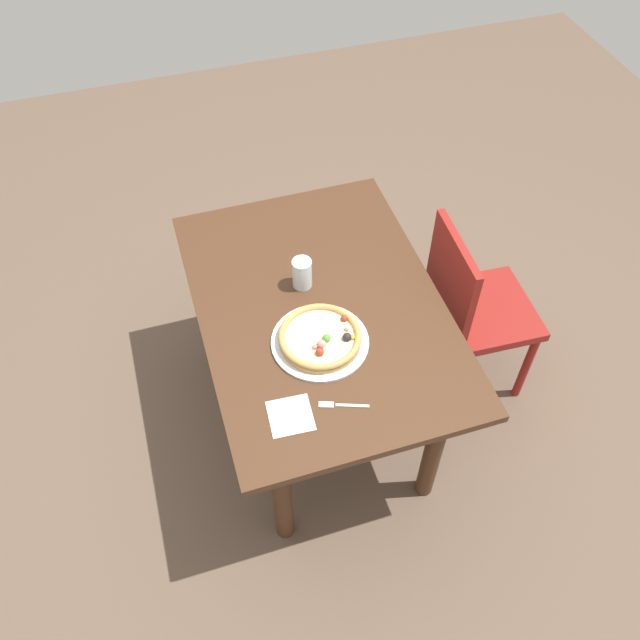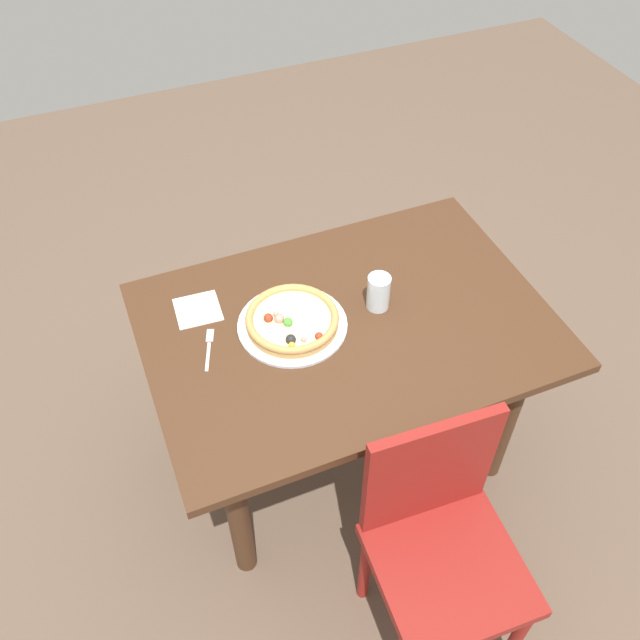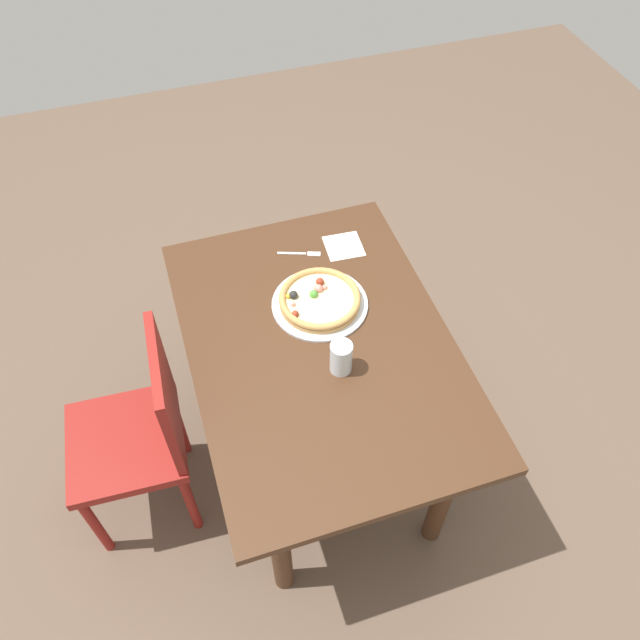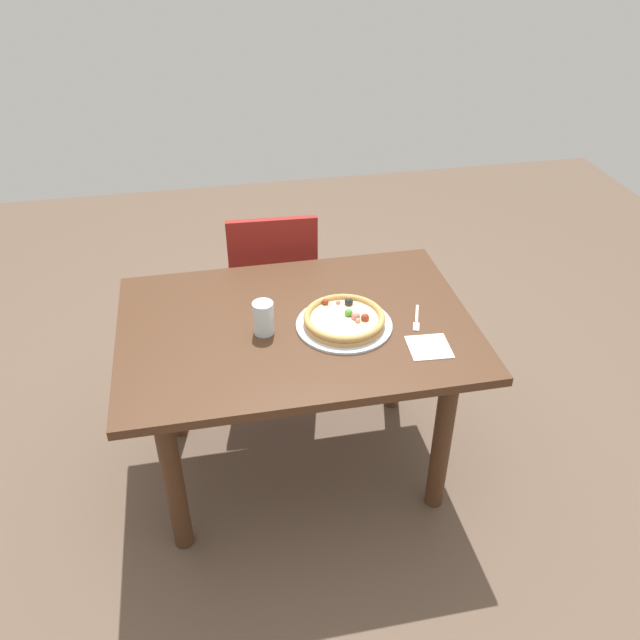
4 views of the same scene
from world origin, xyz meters
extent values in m
plane|color=brown|center=(0.00, 0.00, 0.00)|extent=(6.00, 6.00, 0.00)
cube|color=#472B19|center=(0.00, 0.00, 0.71)|extent=(1.26, 0.88, 0.03)
cylinder|color=#472B19|center=(-0.49, -0.30, 0.34)|extent=(0.07, 0.07, 0.69)
cylinder|color=#472B19|center=(0.49, -0.30, 0.34)|extent=(0.07, 0.07, 0.69)
cylinder|color=#472B19|center=(-0.49, 0.30, 0.34)|extent=(0.07, 0.07, 0.69)
cylinder|color=#472B19|center=(0.49, 0.30, 0.34)|extent=(0.07, 0.07, 0.69)
cylinder|color=maroon|center=(0.16, -0.90, 0.21)|extent=(0.04, 0.04, 0.42)
cylinder|color=maroon|center=(0.18, -0.56, 0.21)|extent=(0.04, 0.04, 0.42)
cylinder|color=maroon|center=(-0.16, -0.54, 0.21)|extent=(0.04, 0.04, 0.42)
cube|color=maroon|center=(0.00, -0.72, 0.44)|extent=(0.42, 0.42, 0.04)
cube|color=maroon|center=(0.01, -0.54, 0.67)|extent=(0.38, 0.05, 0.42)
cylinder|color=silver|center=(-0.16, 0.05, 0.73)|extent=(0.34, 0.34, 0.01)
cylinder|color=tan|center=(-0.16, 0.05, 0.74)|extent=(0.29, 0.29, 0.02)
cylinder|color=beige|center=(-0.16, 0.05, 0.75)|extent=(0.25, 0.25, 0.01)
torus|color=tan|center=(-0.16, 0.05, 0.76)|extent=(0.29, 0.29, 0.02)
sphere|color=gold|center=(-0.20, -0.05, 0.76)|extent=(0.02, 0.02, 0.02)
sphere|color=#E58C7F|center=(-0.16, -0.05, 0.76)|extent=(0.02, 0.02, 0.02)
sphere|color=#4C9E38|center=(-0.18, 0.03, 0.77)|extent=(0.03, 0.03, 0.03)
sphere|color=maroon|center=(-0.23, 0.07, 0.77)|extent=(0.03, 0.03, 0.03)
sphere|color=#E58C7F|center=(-0.20, 0.06, 0.77)|extent=(0.03, 0.03, 0.03)
sphere|color=maroon|center=(-0.12, -0.05, 0.76)|extent=(0.02, 0.02, 0.02)
sphere|color=#262626|center=(-0.20, -0.03, 0.77)|extent=(0.03, 0.03, 0.03)
sphere|color=#E58C7F|center=(-0.21, 0.08, 0.76)|extent=(0.02, 0.02, 0.02)
cube|color=silver|center=(-0.44, 0.03, 0.73)|extent=(0.05, 0.11, 0.00)
cube|color=silver|center=(-0.41, 0.11, 0.73)|extent=(0.04, 0.05, 0.00)
cylinder|color=silver|center=(0.12, 0.03, 0.78)|extent=(0.07, 0.07, 0.12)
cube|color=white|center=(-0.42, 0.23, 0.72)|extent=(0.15, 0.15, 0.00)
camera|label=1|loc=(-1.51, 0.47, 2.56)|focal=37.35mm
camera|label=2|loc=(-0.62, -1.30, 2.29)|focal=38.24mm
camera|label=3|loc=(1.25, -0.40, 2.45)|focal=35.91mm
camera|label=4|loc=(0.29, 1.91, 2.07)|focal=37.00mm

